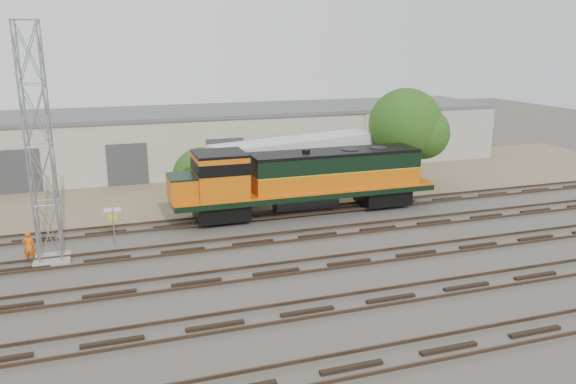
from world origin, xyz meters
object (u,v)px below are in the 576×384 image
object	(u,v)px
worker	(29,247)
semi_trailer	(303,159)
signal_tower	(40,150)
locomotive	(301,179)

from	to	relation	value
worker	semi_trailer	size ratio (longest dim) A/B	0.12
signal_tower	semi_trailer	xyz separation A→B (m)	(17.21, 8.58, -3.25)
signal_tower	worker	world-z (taller)	signal_tower
signal_tower	worker	xyz separation A→B (m)	(-1.08, 0.28, -5.13)
locomotive	signal_tower	world-z (taller)	signal_tower
locomotive	worker	distance (m)	16.84
signal_tower	semi_trailer	size ratio (longest dim) A/B	0.86
signal_tower	worker	size ratio (longest dim) A/B	7.26
worker	locomotive	bearing A→B (deg)	-165.33
signal_tower	semi_trailer	bearing A→B (deg)	26.49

